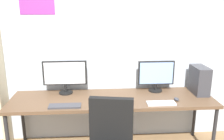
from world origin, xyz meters
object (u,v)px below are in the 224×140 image
desk (112,101)px  monitor_left (65,75)px  pc_tower (199,80)px  keyboard_right (161,103)px  monitor_right (156,75)px  keyboard_left (65,106)px  computer_mouse (176,99)px

desk → monitor_left: monitor_left is taller
pc_tower → keyboard_right: (-0.59, -0.33, -0.17)m
desk → monitor_right: 0.69m
monitor_left → keyboard_right: monitor_left is taller
monitor_left → keyboard_right: bearing=-20.9°
desk → monitor_right: (0.60, 0.21, 0.27)m
keyboard_left → keyboard_right: same height
desk → keyboard_left: keyboard_left is taller
keyboard_left → desk: bearing=22.3°
monitor_left → monitor_right: bearing=-0.0°
monitor_left → pc_tower: monitor_left is taller
desk → computer_mouse: bearing=-9.6°
keyboard_left → computer_mouse: (1.34, 0.10, 0.01)m
pc_tower → computer_mouse: bearing=-148.0°
monitor_right → pc_tower: size_ratio=1.34×
pc_tower → computer_mouse: (-0.37, -0.23, -0.16)m
pc_tower → computer_mouse: size_ratio=3.75×
keyboard_right → monitor_right: bearing=84.8°
keyboard_right → desk: bearing=157.7°
monitor_left → monitor_right: (1.20, -0.00, -0.02)m
keyboard_left → computer_mouse: size_ratio=3.83×
monitor_left → keyboard_left: 0.50m
desk → computer_mouse: 0.79m
monitor_left → keyboard_left: (0.04, -0.44, -0.24)m
monitor_left → pc_tower: 1.75m
monitor_right → pc_tower: bearing=-11.6°
computer_mouse → desk: bearing=170.4°
monitor_left → keyboard_right: (1.16, -0.44, -0.24)m
monitor_right → computer_mouse: bearing=-62.7°
keyboard_right → computer_mouse: bearing=24.4°
computer_mouse → monitor_left: bearing=166.0°
desk → pc_tower: (1.15, 0.10, 0.23)m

